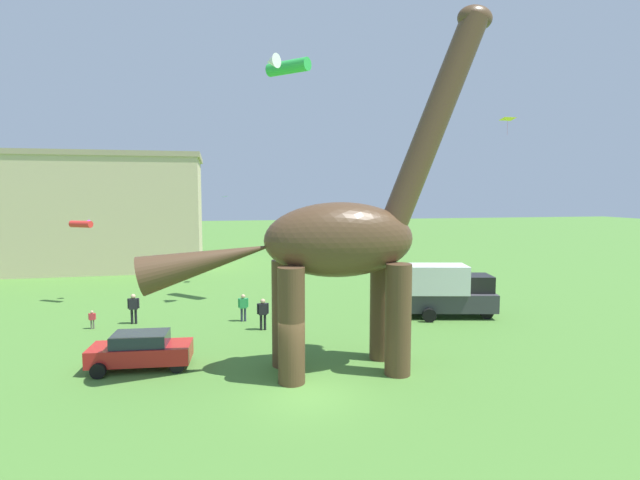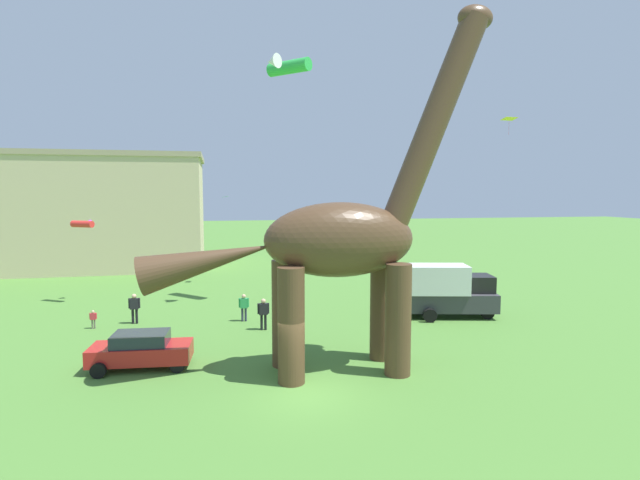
% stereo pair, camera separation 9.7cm
% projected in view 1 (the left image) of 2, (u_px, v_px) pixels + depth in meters
% --- Properties ---
extents(ground_plane, '(240.00, 240.00, 0.00)m').
position_uv_depth(ground_plane, '(309.00, 393.00, 18.63)').
color(ground_plane, '#4C7F33').
extents(dinosaur_sculpture, '(14.78, 3.13, 15.45)m').
position_uv_depth(dinosaur_sculpture, '(338.00, 240.00, 20.59)').
color(dinosaur_sculpture, '#513823').
rests_on(dinosaur_sculpture, ground_plane).
extents(parked_sedan_left, '(4.33, 2.11, 1.55)m').
position_uv_depth(parked_sedan_left, '(141.00, 350.00, 21.23)').
color(parked_sedan_left, red).
rests_on(parked_sedan_left, ground_plane).
extents(parked_box_truck, '(5.92, 3.27, 3.20)m').
position_uv_depth(parked_box_truck, '(446.00, 290.00, 30.09)').
color(parked_box_truck, '#38383D').
rests_on(parked_box_truck, ground_plane).
extents(person_vendor_side, '(0.39, 0.17, 1.04)m').
position_uv_depth(person_vendor_side, '(92.00, 318.00, 27.42)').
color(person_vendor_side, '#6B6056').
rests_on(person_vendor_side, ground_plane).
extents(person_near_flyer, '(0.60, 0.27, 1.62)m').
position_uv_depth(person_near_flyer, '(243.00, 305.00, 29.01)').
color(person_near_flyer, '#2D3347').
rests_on(person_near_flyer, ground_plane).
extents(person_photographer, '(0.65, 0.29, 1.75)m').
position_uv_depth(person_photographer, '(263.00, 311.00, 27.16)').
color(person_photographer, black).
rests_on(person_photographer, ground_plane).
extents(person_watching_child, '(0.65, 0.29, 1.75)m').
position_uv_depth(person_watching_child, '(134.00, 306.00, 28.44)').
color(person_watching_child, black).
rests_on(person_watching_child, ground_plane).
extents(kite_apex, '(3.25, 3.25, 0.92)m').
position_uv_depth(kite_apex, '(285.00, 66.00, 32.43)').
color(kite_apex, green).
extents(kite_far_left, '(0.56, 0.70, 0.11)m').
position_uv_depth(kite_far_left, '(225.00, 197.00, 40.44)').
color(kite_far_left, green).
extents(kite_near_low, '(1.17, 0.89, 1.40)m').
position_uv_depth(kite_near_low, '(508.00, 119.00, 40.84)').
color(kite_near_low, yellow).
extents(kite_high_left, '(1.66, 1.72, 0.49)m').
position_uv_depth(kite_high_left, '(83.00, 224.00, 33.56)').
color(kite_high_left, red).
extents(background_building_block, '(24.43, 12.11, 11.37)m').
position_uv_depth(background_building_block, '(77.00, 211.00, 49.53)').
color(background_building_block, '#CCB78E').
rests_on(background_building_block, ground_plane).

